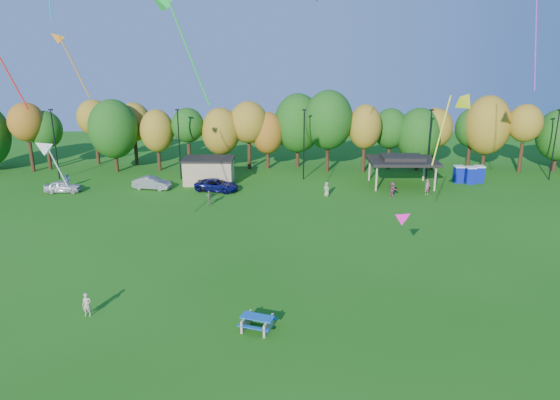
{
  "coord_description": "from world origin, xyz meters",
  "views": [
    {
      "loc": [
        -0.61,
        -23.21,
        16.15
      ],
      "look_at": [
        -0.82,
        6.0,
        7.37
      ],
      "focal_mm": 32.0,
      "sensor_mm": 36.0,
      "label": 1
    }
  ],
  "objects_px": {
    "car_a": "(63,187)",
    "car_b": "(152,183)",
    "kite_flyer": "(87,305)",
    "picnic_table": "(257,322)",
    "car_d": "(217,185)",
    "car_c": "(217,185)",
    "porta_potties": "(469,174)"
  },
  "relations": [
    {
      "from": "car_b",
      "to": "porta_potties",
      "type": "bearing_deg",
      "value": -74.54
    },
    {
      "from": "car_a",
      "to": "car_b",
      "type": "xyz_separation_m",
      "value": [
        10.19,
        1.53,
        0.05
      ]
    },
    {
      "from": "picnic_table",
      "to": "car_a",
      "type": "relative_size",
      "value": 0.57
    },
    {
      "from": "porta_potties",
      "to": "kite_flyer",
      "type": "relative_size",
      "value": 2.39
    },
    {
      "from": "picnic_table",
      "to": "car_c",
      "type": "height_order",
      "value": "car_c"
    },
    {
      "from": "car_b",
      "to": "picnic_table",
      "type": "bearing_deg",
      "value": -144.85
    },
    {
      "from": "porta_potties",
      "to": "car_c",
      "type": "relative_size",
      "value": 0.72
    },
    {
      "from": "picnic_table",
      "to": "car_c",
      "type": "xyz_separation_m",
      "value": [
        -6.41,
        30.86,
        0.23
      ]
    },
    {
      "from": "picnic_table",
      "to": "car_a",
      "type": "bearing_deg",
      "value": 147.43
    },
    {
      "from": "picnic_table",
      "to": "porta_potties",
      "type": "bearing_deg",
      "value": 72.57
    },
    {
      "from": "picnic_table",
      "to": "kite_flyer",
      "type": "height_order",
      "value": "kite_flyer"
    },
    {
      "from": "porta_potties",
      "to": "car_b",
      "type": "relative_size",
      "value": 0.82
    },
    {
      "from": "porta_potties",
      "to": "picnic_table",
      "type": "relative_size",
      "value": 1.57
    },
    {
      "from": "car_b",
      "to": "car_d",
      "type": "distance_m",
      "value": 8.0
    },
    {
      "from": "car_a",
      "to": "car_b",
      "type": "relative_size",
      "value": 0.9
    },
    {
      "from": "car_b",
      "to": "car_c",
      "type": "relative_size",
      "value": 0.88
    },
    {
      "from": "car_a",
      "to": "car_d",
      "type": "xyz_separation_m",
      "value": [
        18.18,
        1.11,
        -0.06
      ]
    },
    {
      "from": "car_b",
      "to": "car_d",
      "type": "bearing_deg",
      "value": -82.26
    },
    {
      "from": "picnic_table",
      "to": "car_a",
      "type": "xyz_separation_m",
      "value": [
        -24.58,
        30.17,
        0.21
      ]
    },
    {
      "from": "car_a",
      "to": "picnic_table",
      "type": "bearing_deg",
      "value": -145.35
    },
    {
      "from": "car_c",
      "to": "car_d",
      "type": "height_order",
      "value": "car_c"
    },
    {
      "from": "porta_potties",
      "to": "picnic_table",
      "type": "height_order",
      "value": "porta_potties"
    },
    {
      "from": "picnic_table",
      "to": "car_d",
      "type": "height_order",
      "value": "car_d"
    },
    {
      "from": "car_b",
      "to": "car_c",
      "type": "distance_m",
      "value": 8.03
    },
    {
      "from": "car_a",
      "to": "kite_flyer",
      "type": "bearing_deg",
      "value": -158.9
    },
    {
      "from": "picnic_table",
      "to": "car_b",
      "type": "height_order",
      "value": "car_b"
    },
    {
      "from": "picnic_table",
      "to": "car_c",
      "type": "relative_size",
      "value": 0.46
    },
    {
      "from": "porta_potties",
      "to": "car_a",
      "type": "height_order",
      "value": "porta_potties"
    },
    {
      "from": "car_d",
      "to": "kite_flyer",
      "type": "bearing_deg",
      "value": 156.82
    },
    {
      "from": "porta_potties",
      "to": "kite_flyer",
      "type": "xyz_separation_m",
      "value": [
        -35.94,
        -33.46,
        -0.31
      ]
    },
    {
      "from": "car_c",
      "to": "car_d",
      "type": "relative_size",
      "value": 1.17
    },
    {
      "from": "kite_flyer",
      "to": "car_a",
      "type": "distance_m",
      "value": 31.79
    }
  ]
}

